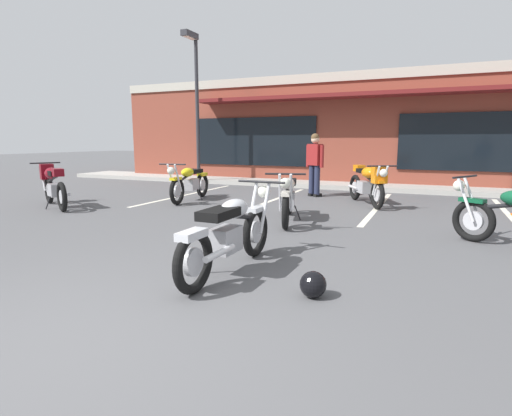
% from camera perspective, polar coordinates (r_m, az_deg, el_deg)
% --- Properties ---
extents(ground_plane, '(80.00, 80.00, 0.00)m').
position_cam_1_polar(ground_plane, '(6.19, 0.20, -4.46)').
color(ground_plane, '#515154').
extents(sidewalk_kerb, '(22.00, 1.80, 0.14)m').
position_cam_1_polar(sidewalk_kerb, '(13.33, 13.35, 3.14)').
color(sidewalk_kerb, '#A8A59E').
rests_on(sidewalk_kerb, ground_plane).
extents(brick_storefront_building, '(18.19, 7.28, 3.67)m').
position_cam_1_polar(brick_storefront_building, '(16.77, 15.90, 10.35)').
color(brick_storefront_building, brown).
rests_on(brick_storefront_building, ground_plane).
extents(painted_stall_lines, '(7.82, 4.80, 0.01)m').
position_cam_1_polar(painted_stall_lines, '(9.85, 9.43, 0.69)').
color(painted_stall_lines, silver).
rests_on(painted_stall_lines, ground_plane).
extents(motorcycle_foreground_classic, '(0.66, 2.11, 0.98)m').
position_cam_1_polar(motorcycle_foreground_classic, '(4.61, -3.71, -3.46)').
color(motorcycle_foreground_classic, black).
rests_on(motorcycle_foreground_classic, ground_plane).
extents(motorcycle_red_sportbike, '(1.30, 1.90, 0.98)m').
position_cam_1_polar(motorcycle_red_sportbike, '(9.72, 15.48, 3.48)').
color(motorcycle_red_sportbike, black).
rests_on(motorcycle_red_sportbike, ground_plane).
extents(motorcycle_black_cruiser, '(0.72, 2.10, 0.98)m').
position_cam_1_polar(motorcycle_black_cruiser, '(10.20, -9.32, 3.60)').
color(motorcycle_black_cruiser, black).
rests_on(motorcycle_black_cruiser, ground_plane).
extents(motorcycle_silver_naked, '(1.90, 1.29, 0.98)m').
position_cam_1_polar(motorcycle_silver_naked, '(10.23, -26.70, 3.09)').
color(motorcycle_silver_naked, black).
rests_on(motorcycle_silver_naked, ground_plane).
extents(motorcycle_orange_scrambler, '(0.95, 2.06, 0.98)m').
position_cam_1_polar(motorcycle_orange_scrambler, '(7.49, 4.49, 1.57)').
color(motorcycle_orange_scrambler, black).
rests_on(motorcycle_orange_scrambler, ground_plane).
extents(person_in_black_shirt, '(0.58, 0.40, 1.68)m').
position_cam_1_polar(person_in_black_shirt, '(10.92, 8.30, 6.58)').
color(person_in_black_shirt, black).
rests_on(person_in_black_shirt, ground_plane).
extents(helmet_on_pavement, '(0.26, 0.26, 0.26)m').
position_cam_1_polar(helmet_on_pavement, '(3.99, 8.07, -10.64)').
color(helmet_on_pavement, black).
rests_on(helmet_on_pavement, ground_plane).
extents(parking_lot_lamp_post, '(0.24, 0.76, 4.91)m').
position_cam_1_polar(parking_lot_lamp_post, '(14.07, -8.60, 16.33)').
color(parking_lot_lamp_post, '#2D2D33').
rests_on(parking_lot_lamp_post, ground_plane).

